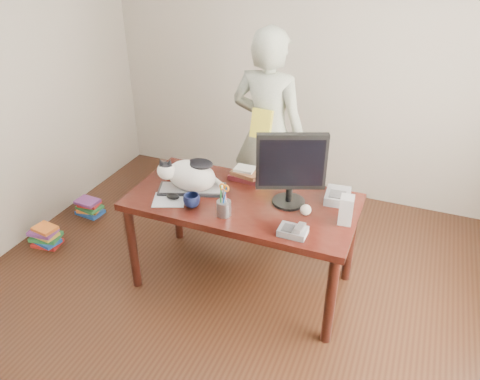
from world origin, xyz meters
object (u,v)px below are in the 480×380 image
cat (189,174)px  book_pile_b (89,207)px  coffee_mug (192,201)px  desk (247,211)px  mouse (173,196)px  phone (293,231)px  monitor (291,166)px  baseball (306,210)px  calculator (338,196)px  person (268,134)px  keyboard (192,189)px  book_pile_a (46,236)px  speaker (346,210)px  book_stack (246,174)px  pen_cup (224,207)px

cat → book_pile_b: size_ratio=1.77×
coffee_mug → desk: bearing=46.4°
mouse → phone: size_ratio=0.66×
cat → phone: bearing=-36.2°
coffee_mug → monitor: bearing=24.4°
coffee_mug → phone: size_ratio=0.65×
coffee_mug → cat: bearing=120.7°
baseball → book_pile_b: size_ratio=0.29×
mouse → calculator: calculator is taller
calculator → baseball: bearing=-125.1°
baseball → person: (-0.57, 0.87, 0.10)m
person → keyboard: bearing=78.0°
phone → book_pile_a: size_ratio=0.65×
keyboard → book_pile_b: bearing=143.7°
book_pile_a → coffee_mug: bearing=-0.9°
keyboard → speaker: bearing=-20.0°
desk → cat: bearing=-163.5°
mouse → baseball: size_ratio=1.57×
baseball → book_pile_b: baseball is taller
keyboard → coffee_mug: (0.10, -0.19, 0.03)m
desk → coffee_mug: size_ratio=13.98×
speaker → baseball: 0.27m
mouse → book_pile_b: bearing=135.0°
coffee_mug → book_pile_a: 1.63m
coffee_mug → book_pile_b: (-1.43, 0.57, -0.72)m
cat → baseball: (0.86, 0.01, -0.10)m
coffee_mug → book_stack: bearing=69.0°
keyboard → book_stack: bearing=27.4°
keyboard → phone: phone is taller
mouse → person: person is taller
mouse → pen_cup: bearing=-29.2°
keyboard → calculator: calculator is taller
mouse → book_stack: (0.36, 0.48, 0.01)m
cat → coffee_mug: cat is taller
keyboard → person: person is taller
baseball → calculator: baseball is taller
book_stack → person: 0.56m
cat → mouse: 0.20m
cat → calculator: bearing=-5.2°
cat → baseball: size_ratio=6.13×
book_stack → book_pile_b: bearing=-175.9°
person → cat: bearing=77.4°
book_pile_a → baseball: bearing=4.4°
pen_cup → book_stack: 0.53m
desk → baseball: 0.51m
desk → keyboard: 0.43m
desk → book_pile_b: (-1.72, 0.27, -0.53)m
calculator → person: person is taller
desk → person: person is taller
coffee_mug → book_pile_b: size_ratio=0.44×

